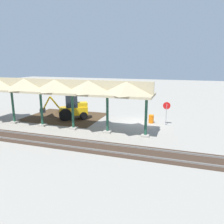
% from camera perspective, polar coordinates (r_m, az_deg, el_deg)
% --- Properties ---
extents(ground_plane, '(120.00, 120.00, 0.00)m').
position_cam_1_polar(ground_plane, '(24.21, 6.61, -2.72)').
color(ground_plane, gray).
extents(dirt_work_zone, '(8.93, 7.00, 0.01)m').
position_cam_1_polar(dirt_work_zone, '(27.04, -12.20, -1.24)').
color(dirt_work_zone, '#42301E').
rests_on(dirt_work_zone, ground).
extents(platform_canopy, '(19.07, 3.20, 4.90)m').
position_cam_1_polar(platform_canopy, '(22.07, -14.59, 6.46)').
color(platform_canopy, '#9E998E').
rests_on(platform_canopy, ground).
extents(rail_tracks, '(60.00, 2.58, 0.15)m').
position_cam_1_polar(rail_tracks, '(16.84, 1.07, -9.71)').
color(rail_tracks, slate).
rests_on(rail_tracks, ground).
extents(stop_sign, '(0.76, 0.06, 2.47)m').
position_cam_1_polar(stop_sign, '(23.32, 14.06, 0.88)').
color(stop_sign, gray).
rests_on(stop_sign, ground).
extents(backhoe, '(5.07, 3.82, 2.82)m').
position_cam_1_polar(backhoe, '(25.60, -10.41, 0.93)').
color(backhoe, '#EAB214').
rests_on(backhoe, ground).
extents(dirt_mound, '(5.85, 5.85, 1.23)m').
position_cam_1_polar(dirt_mound, '(28.22, -14.25, -0.76)').
color(dirt_mound, '#42301E').
rests_on(dirt_mound, ground).
extents(traffic_barrel, '(0.56, 0.56, 0.90)m').
position_cam_1_polar(traffic_barrel, '(24.10, 10.19, -1.80)').
color(traffic_barrel, orange).
rests_on(traffic_barrel, ground).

